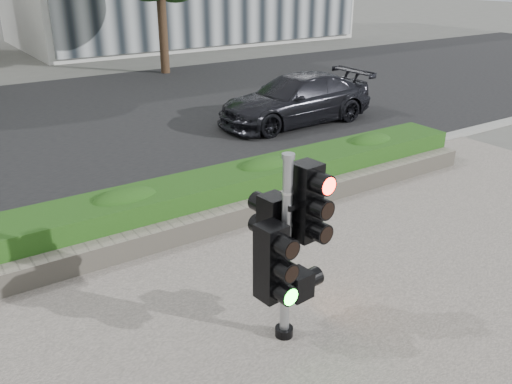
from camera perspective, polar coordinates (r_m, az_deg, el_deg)
ground at (r=7.63m, az=2.57°, el=-9.76°), size 120.00×120.00×0.00m
road at (r=16.16m, az=-19.00°, el=6.88°), size 60.00×13.00×0.02m
curb at (r=10.00m, az=-8.13°, el=-1.28°), size 60.00×0.25×0.12m
stone_wall at (r=8.93m, az=-4.62°, el=-3.19°), size 12.00×0.32×0.34m
hedge at (r=9.38m, az=-6.61°, el=-0.80°), size 12.00×1.00×0.68m
traffic_signal at (r=6.03m, az=3.21°, el=-5.02°), size 0.81×0.62×2.28m
car_dark at (r=15.18m, az=4.21°, el=9.71°), size 4.56×1.87×1.32m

